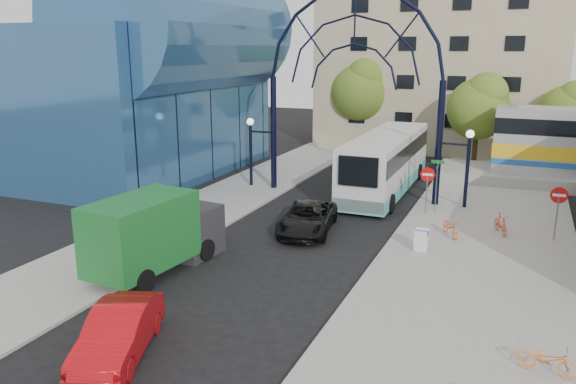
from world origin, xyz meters
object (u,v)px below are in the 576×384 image
at_px(stop_sign, 427,179).
at_px(bike_far_a, 548,360).
at_px(tree_north_a, 480,106).
at_px(green_truck, 156,232).
at_px(bike_near_a, 451,227).
at_px(black_suv, 307,218).
at_px(do_not_enter_sign, 559,200).
at_px(sandwich_board, 421,238).
at_px(street_name_sign, 437,175).
at_px(city_bus, 386,162).
at_px(gateway_arch, 354,50).
at_px(tree_north_b, 362,89).
at_px(bike_near_b, 501,224).
at_px(red_sedan, 119,333).
at_px(tree_north_c, 569,111).

relative_size(stop_sign, bike_far_a, 1.58).
relative_size(tree_north_a, green_truck, 1.09).
bearing_deg(bike_near_a, black_suv, 166.19).
distance_m(do_not_enter_sign, sandwich_board, 6.85).
bearing_deg(street_name_sign, tree_north_a, 86.04).
xyz_separation_m(do_not_enter_sign, tree_north_a, (-4.88, 15.93, 2.63)).
distance_m(street_name_sign, sandwich_board, 6.78).
bearing_deg(city_bus, sandwich_board, -69.15).
distance_m(gateway_arch, black_suv, 10.59).
bearing_deg(green_truck, tree_north_b, 95.50).
bearing_deg(gateway_arch, bike_near_b, -25.30).
bearing_deg(tree_north_b, street_name_sign, -62.35).
bearing_deg(bike_near_a, tree_north_b, 87.49).
xyz_separation_m(sandwich_board, tree_north_a, (0.52, 19.95, 3.86)).
relative_size(city_bus, bike_near_b, 8.10).
bearing_deg(black_suv, do_not_enter_sign, 6.37).
relative_size(tree_north_b, city_bus, 0.62).
xyz_separation_m(stop_sign, red_sedan, (-5.76, -17.80, -1.26)).
relative_size(gateway_arch, sandwich_board, 13.80).
bearing_deg(black_suv, green_truck, -128.58).
bearing_deg(do_not_enter_sign, tree_north_a, 107.03).
bearing_deg(street_name_sign, bike_near_b, -37.89).
relative_size(tree_north_a, bike_near_a, 4.06).
relative_size(stop_sign, sandwich_board, 2.53).
bearing_deg(bike_far_a, street_name_sign, 27.52).
bearing_deg(red_sedan, city_bus, 63.21).
xyz_separation_m(sandwich_board, city_bus, (-4.02, 10.37, 1.11)).
bearing_deg(tree_north_b, do_not_enter_sign, -53.26).
relative_size(black_suv, bike_near_a, 2.91).
bearing_deg(sandwich_board, gateway_arch, 124.91).
height_order(tree_north_b, bike_near_b, tree_north_b).
height_order(black_suv, bike_near_b, black_suv).
xyz_separation_m(tree_north_a, bike_far_a, (4.32, -28.13, -4.07)).
bearing_deg(tree_north_c, bike_far_a, -93.20).
relative_size(tree_north_c, bike_near_a, 3.77).
relative_size(street_name_sign, tree_north_c, 0.43).
bearing_deg(do_not_enter_sign, sandwich_board, -143.32).
distance_m(black_suv, bike_far_a, 13.85).
height_order(black_suv, red_sedan, red_sedan).
bearing_deg(red_sedan, green_truck, 95.81).
bearing_deg(bike_far_a, city_bus, 33.56).
bearing_deg(tree_north_b, bike_near_b, -57.94).
bearing_deg(street_name_sign, red_sedan, -108.51).
height_order(tree_north_a, green_truck, tree_north_a).
bearing_deg(stop_sign, sandwich_board, -82.43).
relative_size(gateway_arch, green_truck, 2.12).
distance_m(sandwich_board, bike_far_a, 9.50).
relative_size(sandwich_board, city_bus, 0.08).
bearing_deg(city_bus, do_not_enter_sign, -34.32).
distance_m(tree_north_c, green_truck, 32.22).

